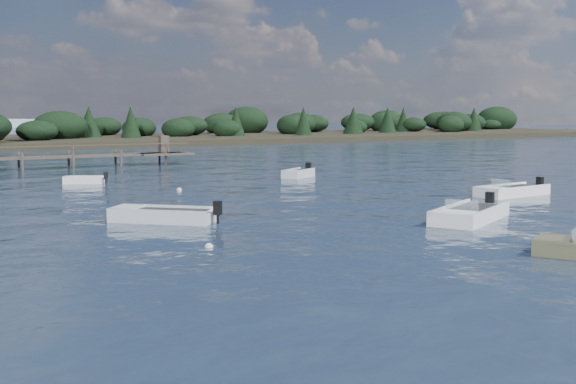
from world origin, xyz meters
TOP-DOWN VIEW (x-y plane):
  - ground at (0.00, 60.00)m, footprint 400.00×400.00m
  - tender_far_white at (-7.35, 33.40)m, footprint 2.94×2.20m
  - dinghy_mid_white_a at (3.45, 7.33)m, footprint 5.82×4.36m
  - tender_far_grey_b at (7.88, 29.85)m, footprint 3.55×2.99m
  - dinghy_mid_white_b at (12.68, 13.29)m, footprint 5.35×2.29m
  - dinghy_mid_grey at (-8.78, 14.13)m, footprint 4.64×4.51m
  - buoy_c at (-9.53, 7.40)m, footprint 0.32×0.32m
  - buoy_e at (-3.25, 26.07)m, footprint 0.32×0.32m
  - far_headland at (25.00, 100.00)m, footprint 190.00×40.00m

SIDE VIEW (x-z plane):
  - ground at x=0.00m, z-range 0.00..0.00m
  - buoy_c at x=-9.53m, z-range -0.16..0.16m
  - buoy_e at x=-3.25m, z-range -0.16..0.16m
  - tender_far_white at x=-7.35m, z-range -0.37..0.66m
  - dinghy_mid_white_b at x=12.68m, z-range -0.48..0.83m
  - dinghy_mid_grey at x=-8.78m, z-range -0.47..0.82m
  - dinghy_mid_white_a at x=3.45m, z-range -0.51..0.87m
  - tender_far_grey_b at x=7.88m, z-range -0.46..0.82m
  - far_headland at x=25.00m, z-range -0.94..4.86m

